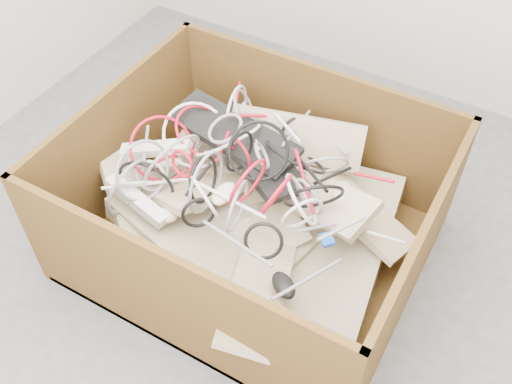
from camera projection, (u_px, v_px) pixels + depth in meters
The scene contains 8 objects.
ground at pixel (249, 303), 2.13m from camera, with size 3.00×3.00×0.00m, color #4A494C.
cardboard_box at pixel (249, 223), 2.20m from camera, with size 1.21×1.01×0.55m.
keyboard_pile at pixel (253, 192), 2.12m from camera, with size 1.22×0.97×0.35m.
mice_scatter at pixel (233, 193), 2.03m from camera, with size 0.72×0.57×0.19m.
power_strip_left at pixel (156, 149), 2.15m from camera, with size 0.27×0.05×0.04m, color white.
power_strip_right at pixel (137, 200), 2.04m from camera, with size 0.26×0.05×0.04m, color white.
vga_plug at pixel (327, 240), 1.88m from camera, with size 0.04×0.04×0.02m, color #0C3FBE.
cable_tangle at pixel (222, 161), 2.05m from camera, with size 1.03×0.81×0.44m.
Camera 1 is at (0.59, -0.98, 1.84)m, focal length 41.53 mm.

